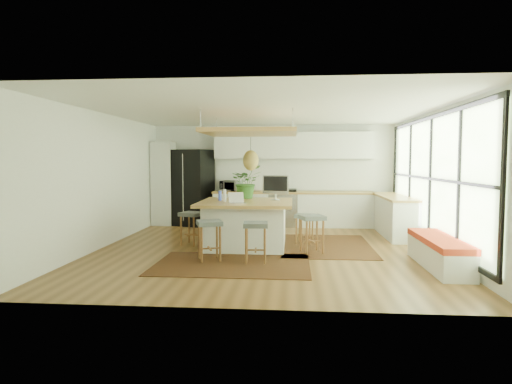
# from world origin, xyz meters

# --- Properties ---
(floor) EXTENTS (7.00, 7.00, 0.00)m
(floor) POSITION_xyz_m (0.00, 0.00, 0.00)
(floor) COLOR brown
(floor) RESTS_ON ground
(ceiling) EXTENTS (7.00, 7.00, 0.00)m
(ceiling) POSITION_xyz_m (0.00, 0.00, 2.70)
(ceiling) COLOR white
(ceiling) RESTS_ON ground
(wall_back) EXTENTS (6.50, 0.00, 6.50)m
(wall_back) POSITION_xyz_m (0.00, 3.50, 1.35)
(wall_back) COLOR silver
(wall_back) RESTS_ON ground
(wall_front) EXTENTS (6.50, 0.00, 6.50)m
(wall_front) POSITION_xyz_m (0.00, -3.50, 1.35)
(wall_front) COLOR silver
(wall_front) RESTS_ON ground
(wall_left) EXTENTS (0.00, 7.00, 7.00)m
(wall_left) POSITION_xyz_m (-3.25, 0.00, 1.35)
(wall_left) COLOR silver
(wall_left) RESTS_ON ground
(wall_right) EXTENTS (0.00, 7.00, 7.00)m
(wall_right) POSITION_xyz_m (3.25, 0.00, 1.35)
(wall_right) COLOR silver
(wall_right) RESTS_ON ground
(window_wall) EXTENTS (0.10, 6.20, 2.60)m
(window_wall) POSITION_xyz_m (3.22, 0.00, 1.40)
(window_wall) COLOR black
(window_wall) RESTS_ON wall_right
(pantry) EXTENTS (0.55, 0.60, 2.25)m
(pantry) POSITION_xyz_m (-2.95, 3.18, 1.12)
(pantry) COLOR silver
(pantry) RESTS_ON floor
(back_counter_base) EXTENTS (4.20, 0.60, 0.88)m
(back_counter_base) POSITION_xyz_m (0.55, 3.18, 0.44)
(back_counter_base) COLOR silver
(back_counter_base) RESTS_ON floor
(back_counter_top) EXTENTS (4.24, 0.64, 0.05)m
(back_counter_top) POSITION_xyz_m (0.55, 3.18, 0.90)
(back_counter_top) COLOR olive
(back_counter_top) RESTS_ON back_counter_base
(backsplash) EXTENTS (4.20, 0.02, 0.80)m
(backsplash) POSITION_xyz_m (0.55, 3.48, 1.35)
(backsplash) COLOR white
(backsplash) RESTS_ON wall_back
(upper_cabinets) EXTENTS (4.20, 0.34, 0.70)m
(upper_cabinets) POSITION_xyz_m (0.55, 3.32, 2.15)
(upper_cabinets) COLOR silver
(upper_cabinets) RESTS_ON wall_back
(range) EXTENTS (0.76, 0.62, 1.00)m
(range) POSITION_xyz_m (0.30, 3.18, 0.50)
(range) COLOR #A5A5AA
(range) RESTS_ON floor
(right_counter_base) EXTENTS (0.60, 2.50, 0.88)m
(right_counter_base) POSITION_xyz_m (2.93, 2.00, 0.44)
(right_counter_base) COLOR silver
(right_counter_base) RESTS_ON floor
(right_counter_top) EXTENTS (0.64, 2.54, 0.05)m
(right_counter_top) POSITION_xyz_m (2.93, 2.00, 0.90)
(right_counter_top) COLOR olive
(right_counter_top) RESTS_ON right_counter_base
(window_bench) EXTENTS (0.52, 2.00, 0.50)m
(window_bench) POSITION_xyz_m (2.95, -1.20, 0.25)
(window_bench) COLOR silver
(window_bench) RESTS_ON floor
(ceiling_panel) EXTENTS (1.86, 1.86, 0.80)m
(ceiling_panel) POSITION_xyz_m (-0.30, 0.40, 2.05)
(ceiling_panel) COLOR olive
(ceiling_panel) RESTS_ON ceiling
(rug_near) EXTENTS (2.60, 1.80, 0.01)m
(rug_near) POSITION_xyz_m (-0.45, -1.28, 0.01)
(rug_near) COLOR black
(rug_near) RESTS_ON floor
(rug_right) EXTENTS (1.80, 2.60, 0.01)m
(rug_right) POSITION_xyz_m (1.25, 0.50, 0.01)
(rug_right) COLOR black
(rug_right) RESTS_ON floor
(fridge) EXTENTS (1.21, 1.07, 2.04)m
(fridge) POSITION_xyz_m (-2.18, 3.17, 0.93)
(fridge) COLOR black
(fridge) RESTS_ON floor
(island) EXTENTS (1.85, 1.85, 0.93)m
(island) POSITION_xyz_m (-0.38, 0.27, 0.47)
(island) COLOR olive
(island) RESTS_ON floor
(stool_near_left) EXTENTS (0.53, 0.53, 0.71)m
(stool_near_left) POSITION_xyz_m (-0.88, -1.04, 0.35)
(stool_near_left) COLOR #484F50
(stool_near_left) RESTS_ON floor
(stool_near_right) EXTENTS (0.44, 0.44, 0.70)m
(stool_near_right) POSITION_xyz_m (-0.07, -1.10, 0.35)
(stool_near_right) COLOR #484F50
(stool_near_right) RESTS_ON floor
(stool_right_front) EXTENTS (0.53, 0.53, 0.72)m
(stool_right_front) POSITION_xyz_m (0.92, -0.23, 0.35)
(stool_right_front) COLOR #484F50
(stool_right_front) RESTS_ON floor
(stool_right_back) EXTENTS (0.45, 0.45, 0.63)m
(stool_right_back) POSITION_xyz_m (0.81, 0.69, 0.35)
(stool_right_back) COLOR #484F50
(stool_right_back) RESTS_ON floor
(stool_left_side) EXTENTS (0.51, 0.51, 0.68)m
(stool_left_side) POSITION_xyz_m (-1.54, 0.38, 0.35)
(stool_left_side) COLOR #484F50
(stool_left_side) RESTS_ON floor
(laptop) EXTENTS (0.39, 0.40, 0.22)m
(laptop) POSITION_xyz_m (-0.50, -0.19, 1.05)
(laptop) COLOR #A5A5AA
(laptop) RESTS_ON island
(monitor) EXTENTS (0.59, 0.32, 0.52)m
(monitor) POSITION_xyz_m (0.20, 0.57, 1.19)
(monitor) COLOR #A5A5AA
(monitor) RESTS_ON island
(microwave) EXTENTS (0.57, 0.45, 0.34)m
(microwave) POSITION_xyz_m (-1.12, 3.20, 1.10)
(microwave) COLOR #A5A5AA
(microwave) RESTS_ON back_counter_top
(island_plant) EXTENTS (0.80, 0.85, 0.56)m
(island_plant) POSITION_xyz_m (-0.44, 0.92, 1.21)
(island_plant) COLOR #1E4C19
(island_plant) RESTS_ON island
(island_bowl) EXTENTS (0.23, 0.23, 0.05)m
(island_bowl) POSITION_xyz_m (-0.92, 0.59, 0.96)
(island_bowl) COLOR white
(island_bowl) RESTS_ON island
(island_bottle_0) EXTENTS (0.07, 0.07, 0.19)m
(island_bottle_0) POSITION_xyz_m (-0.93, 0.37, 1.03)
(island_bottle_0) COLOR blue
(island_bottle_0) RESTS_ON island
(island_bottle_1) EXTENTS (0.07, 0.07, 0.19)m
(island_bottle_1) POSITION_xyz_m (-0.78, 0.12, 1.03)
(island_bottle_1) COLOR silver
(island_bottle_1) RESTS_ON island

